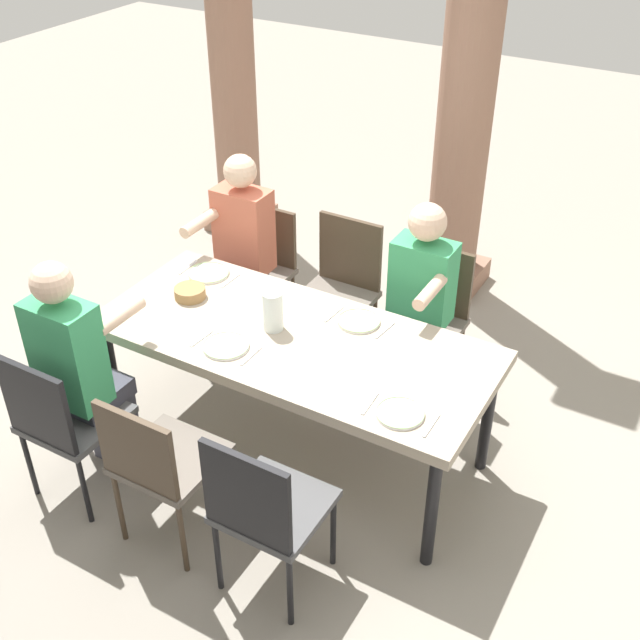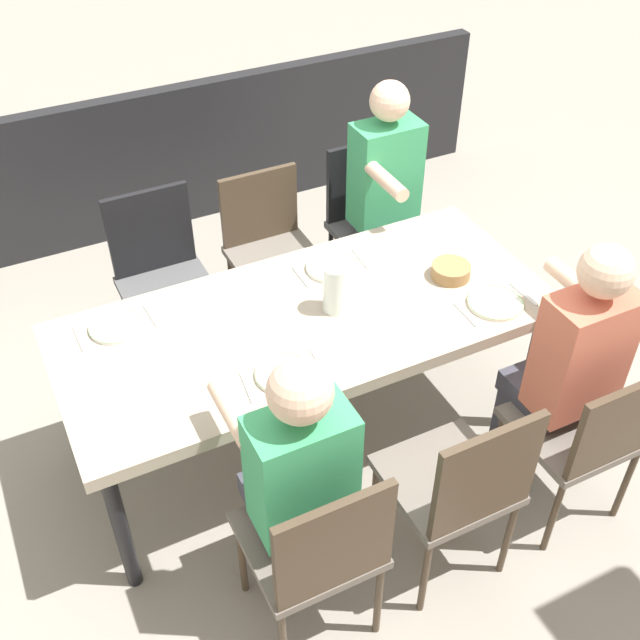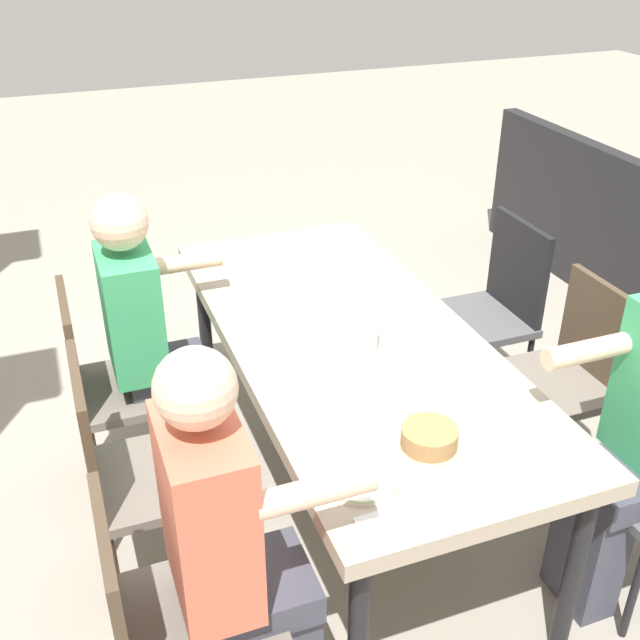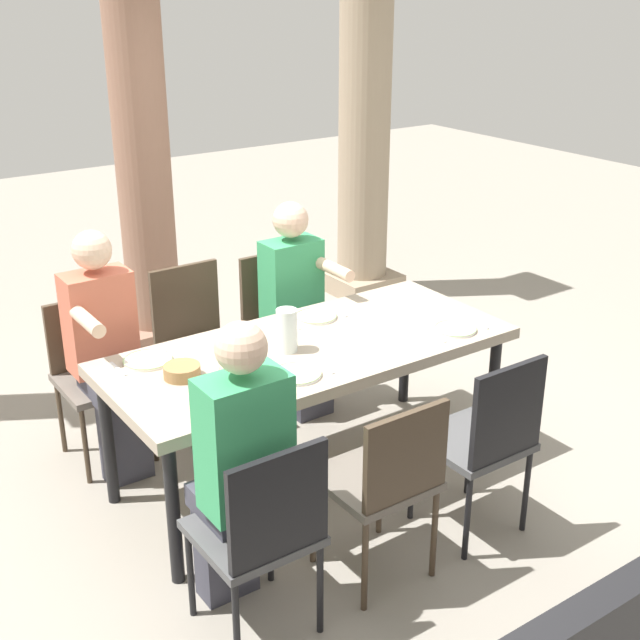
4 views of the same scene
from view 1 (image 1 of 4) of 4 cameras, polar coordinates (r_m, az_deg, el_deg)
The scene contains 27 objects.
ground_plane at distance 4.51m, azimuth -1.72°, elevation -9.04°, with size 16.00×16.00×0.00m, color gray.
dining_table at distance 4.07m, azimuth -1.89°, elevation -1.89°, with size 2.06×0.89×0.76m.
chair_west_north at distance 5.15m, azimuth -4.48°, elevation 4.00°, with size 0.44×0.44×0.87m.
chair_west_south at distance 4.10m, azimuth -18.07°, elevation -6.68°, with size 0.44×0.44×0.90m.
chair_mid_north at distance 4.86m, azimuth 1.48°, elevation 2.57°, with size 0.44×0.44×0.94m.
chair_mid_south at distance 3.75m, azimuth -11.50°, elevation -9.84°, with size 0.44×0.44×0.88m.
chair_east_north at distance 4.67m, azimuth 7.70°, elevation 0.52°, with size 0.44×0.44×0.90m.
chair_east_south at distance 3.48m, azimuth -4.05°, elevation -13.25°, with size 0.44×0.44×0.92m.
diner_woman_green at distance 4.44m, azimuth 6.95°, elevation 1.07°, with size 0.35×0.49×1.27m.
diner_man_white at distance 4.92m, azimuth -5.87°, elevation 4.88°, with size 0.35×0.49×1.31m.
diner_guest_third at distance 4.07m, azimuth -16.75°, elevation -3.30°, with size 0.35×0.49×1.33m.
stone_column_near at distance 6.26m, azimuth -6.33°, elevation 17.66°, with size 0.45×0.45×2.71m.
stone_column_centre at distance 5.37m, azimuth 10.62°, elevation 16.55°, with size 0.48×0.48×3.07m.
plate_0 at distance 4.59m, azimuth -8.00°, elevation 3.36°, with size 0.24×0.24×0.02m.
fork_0 at distance 4.67m, azimuth -9.48°, elevation 3.76°, with size 0.02×0.17×0.01m, color silver.
spoon_0 at distance 4.51m, azimuth -6.47°, elevation 2.83°, with size 0.02×0.17×0.01m, color silver.
plate_1 at distance 3.98m, azimuth -6.78°, elevation -1.86°, with size 0.24×0.24×0.02m.
fork_1 at distance 4.06m, azimuth -8.49°, elevation -1.30°, with size 0.02×0.17×0.01m, color silver.
spoon_1 at distance 3.91m, azimuth -4.98°, elevation -2.58°, with size 0.02×0.17×0.01m, color silver.
plate_2 at distance 4.13m, azimuth 2.80°, elevation -0.07°, with size 0.22×0.22×0.02m.
fork_2 at distance 4.19m, azimuth 0.98°, elevation 0.43°, with size 0.02×0.17×0.01m, color silver.
spoon_2 at distance 4.08m, azimuth 4.66°, elevation -0.73°, with size 0.02×0.17×0.01m, color silver.
plate_3 at distance 3.57m, azimuth 5.76°, elevation -6.66°, with size 0.22×0.22×0.02m.
fork_3 at distance 3.62m, azimuth 3.60°, elevation -5.98°, with size 0.02×0.17×0.01m, color silver.
spoon_3 at distance 3.53m, azimuth 7.97°, elevation -7.50°, with size 0.02×0.17×0.01m, color silver.
water_pitcher at distance 4.04m, azimuth -3.40°, elevation 0.52°, with size 0.10×0.10×0.22m.
bread_basket at distance 4.38m, azimuth -9.31°, elevation 1.95°, with size 0.17×0.17×0.06m, color #9E7547.
Camera 1 is at (1.76, -2.78, 3.09)m, focal length 44.60 mm.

